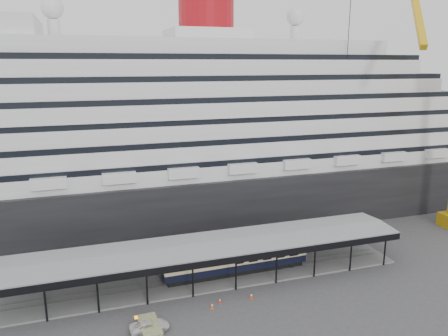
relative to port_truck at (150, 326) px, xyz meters
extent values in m
plane|color=#3A3A3D|center=(9.26, 4.73, -0.61)|extent=(200.00, 200.00, 0.00)
cube|color=black|center=(9.26, 36.73, 4.39)|extent=(130.00, 30.00, 10.00)
cylinder|color=#A60D15|center=(17.26, 36.73, 36.79)|extent=(10.00, 10.00, 9.00)
sphere|color=silver|center=(-8.74, 36.73, 37.09)|extent=(3.60, 3.60, 3.60)
sphere|color=silver|center=(35.26, 36.73, 37.09)|extent=(3.60, 3.60, 3.60)
cube|color=slate|center=(9.26, 9.73, -0.49)|extent=(56.00, 8.00, 0.24)
cube|color=slate|center=(9.26, 9.01, -0.33)|extent=(54.00, 0.08, 0.10)
cube|color=slate|center=(9.26, 10.45, -0.33)|extent=(54.00, 0.08, 0.10)
cube|color=black|center=(9.26, 5.23, 3.84)|extent=(56.00, 0.18, 0.90)
cube|color=black|center=(9.26, 14.23, 3.84)|extent=(56.00, 0.18, 0.90)
cube|color=slate|center=(9.26, 9.73, 4.57)|extent=(56.00, 9.00, 0.24)
cylinder|color=black|center=(39.52, 24.97, 22.99)|extent=(0.12, 0.12, 47.21)
imported|color=silver|center=(0.00, 0.00, 0.00)|extent=(4.47, 2.21, 1.22)
cube|color=black|center=(13.61, 9.73, -0.04)|extent=(19.86, 2.63, 0.66)
cube|color=black|center=(13.61, 9.73, 0.81)|extent=(20.81, 3.02, 1.04)
cube|color=beige|center=(13.61, 9.73, 1.94)|extent=(20.81, 3.06, 1.23)
cube|color=black|center=(13.61, 9.73, 2.75)|extent=(20.81, 3.02, 0.38)
cube|color=red|center=(9.15, 3.11, -0.60)|extent=(0.40, 0.40, 0.03)
cone|color=red|center=(9.15, 3.11, -0.26)|extent=(0.34, 0.34, 0.66)
cylinder|color=white|center=(9.15, 3.11, -0.20)|extent=(0.21, 0.21, 0.13)
cube|color=#D6500B|center=(7.88, 2.22, -0.59)|extent=(0.52, 0.52, 0.03)
cone|color=#D6500B|center=(7.88, 2.22, -0.22)|extent=(0.44, 0.44, 0.74)
cylinder|color=white|center=(7.88, 2.22, -0.14)|extent=(0.24, 0.24, 0.14)
cube|color=red|center=(13.24, 2.86, -0.59)|extent=(0.50, 0.50, 0.03)
cone|color=red|center=(13.24, 2.86, -0.19)|extent=(0.42, 0.42, 0.79)
cylinder|color=white|center=(13.24, 2.86, -0.12)|extent=(0.25, 0.25, 0.15)
camera|label=1|loc=(-5.43, -43.26, 28.39)|focal=35.00mm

